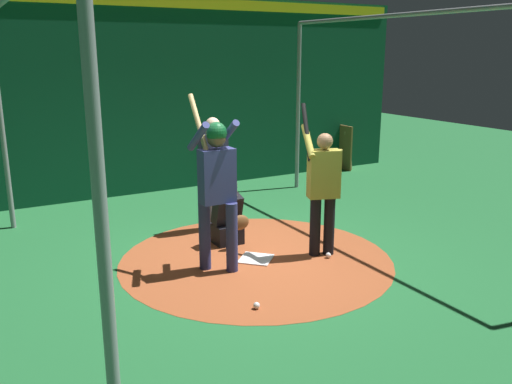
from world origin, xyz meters
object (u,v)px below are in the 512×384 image
(visitor, at_px, (323,186))
(bat_rack, at_px, (344,149))
(batter, at_px, (217,181))
(umpire, at_px, (214,168))
(home_plate, at_px, (256,259))
(baseball_1, at_px, (328,255))
(catcher, at_px, (228,219))
(baseball_0, at_px, (257,305))

(visitor, distance_m, bat_rack, 5.79)
(batter, xyz_separation_m, umpire, (-1.49, 0.65, -0.18))
(home_plate, bearing_deg, umpire, 177.77)
(baseball_1, bearing_deg, bat_rack, 139.69)
(umpire, distance_m, bat_rack, 5.36)
(umpire, bearing_deg, bat_rack, 119.38)
(home_plate, bearing_deg, batter, -84.48)
(batter, bearing_deg, umpire, 156.42)
(umpire, distance_m, visitor, 1.90)
(catcher, bearing_deg, baseball_1, 38.09)
(baseball_0, bearing_deg, visitor, 122.14)
(umpire, relative_size, baseball_1, 24.07)
(home_plate, height_order, baseball_1, baseball_1)
(bat_rack, bearing_deg, umpire, -60.62)
(home_plate, height_order, visitor, visitor)
(batter, bearing_deg, baseball_1, 75.47)
(visitor, height_order, baseball_1, visitor)
(visitor, bearing_deg, baseball_0, -38.72)
(batter, relative_size, baseball_1, 30.20)
(bat_rack, bearing_deg, baseball_0, -45.46)
(batter, xyz_separation_m, baseball_1, (0.38, 1.48, -1.14))
(bat_rack, xyz_separation_m, baseball_1, (4.50, -3.81, -0.45))
(umpire, bearing_deg, baseball_0, -15.78)
(umpire, height_order, baseball_0, umpire)
(batter, xyz_separation_m, catcher, (-0.81, 0.55, -0.81))
(batter, bearing_deg, home_plate, 95.52)
(umpire, relative_size, visitor, 0.86)
(umpire, height_order, baseball_1, umpire)
(umpire, xyz_separation_m, baseball_1, (1.88, 0.83, -0.96))
(visitor, relative_size, baseball_1, 27.94)
(home_plate, distance_m, umpire, 1.75)
(catcher, relative_size, baseball_0, 12.84)
(catcher, xyz_separation_m, bat_rack, (-3.30, 4.75, 0.12))
(catcher, bearing_deg, umpire, 171.34)
(baseball_1, bearing_deg, batter, -104.53)
(home_plate, bearing_deg, catcher, -176.32)
(home_plate, xyz_separation_m, catcher, (-0.75, -0.05, 0.36))
(baseball_0, bearing_deg, batter, 174.66)
(home_plate, xyz_separation_m, batter, (0.06, -0.60, 1.17))
(home_plate, relative_size, catcher, 0.44)
(visitor, distance_m, baseball_0, 2.11)
(umpire, bearing_deg, catcher, -8.66)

